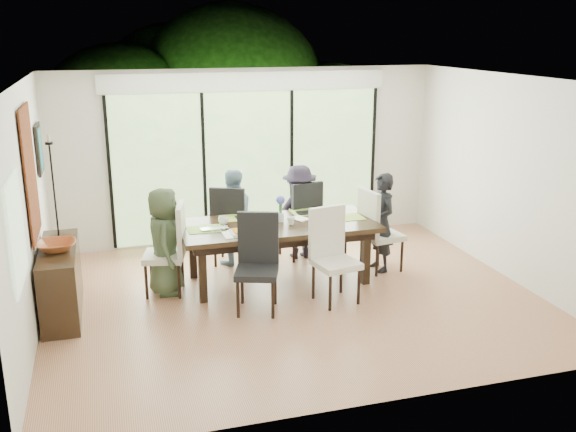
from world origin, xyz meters
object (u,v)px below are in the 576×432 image
object	(u,v)px
chair_left_end	(163,249)
chair_far_right	(299,218)
sideboard	(61,281)
vase	(281,217)
cup_a	(223,221)
table_top	(278,226)
person_far_left	(232,217)
chair_near_right	(336,257)
cup_b	(291,221)
chair_right_end	(382,229)
person_right_end	(381,222)
cup_c	(333,213)
laptop	(215,230)
bowl	(57,246)
chair_far_left	(232,224)
chair_near_left	(257,265)
person_far_right	(299,212)
person_left_end	(165,241)

from	to	relation	value
chair_left_end	chair_far_right	distance (m)	2.22
sideboard	chair_left_end	bearing A→B (deg)	13.34
vase	cup_a	xyz separation A→B (m)	(-0.75, 0.10, -0.01)
table_top	person_far_left	xyz separation A→B (m)	(-0.45, 0.83, -0.08)
chair_near_right	cup_b	bearing A→B (deg)	103.15
chair_left_end	chair_right_end	world-z (taller)	same
person_right_end	vase	bearing A→B (deg)	-97.41
chair_far_right	cup_c	size ratio (longest dim) A/B	8.87
chair_far_right	person_right_end	world-z (taller)	person_right_end
laptop	cup_b	xyz separation A→B (m)	(1.00, 0.00, 0.04)
chair_far_right	bowl	bearing A→B (deg)	7.35
chair_right_end	person_right_end	world-z (taller)	person_right_end
vase	cup_a	size ratio (longest dim) A/B	0.97
person_far_left	laptop	xyz separation A→B (m)	(-0.40, -0.93, 0.13)
chair_far_left	cup_c	bearing A→B (deg)	173.93
chair_near_left	cup_b	world-z (taller)	chair_near_left
chair_far_right	person_far_right	distance (m)	0.10
sideboard	person_far_right	bearing A→B (deg)	18.88
chair_far_right	person_far_left	distance (m)	1.01
chair_far_right	person_right_end	bearing A→B (deg)	124.19
chair_far_left	cup_a	size ratio (longest dim) A/B	8.87
cup_b	vase	bearing A→B (deg)	123.69
chair_right_end	person_far_right	world-z (taller)	person_far_right
chair_far_left	laptop	distance (m)	1.06
chair_near_right	chair_near_left	bearing A→B (deg)	168.70
table_top	cup_a	bearing A→B (deg)	167.91
sideboard	bowl	world-z (taller)	bowl
chair_near_left	laptop	size ratio (longest dim) A/B	3.33
person_right_end	sideboard	world-z (taller)	person_right_end
person_right_end	person_far_left	xyz separation A→B (m)	(-1.93, 0.83, 0.00)
chair_near_right	person_left_end	world-z (taller)	person_left_end
vase	chair_left_end	bearing A→B (deg)	-178.15
chair_left_end	person_far_right	size ratio (longest dim) A/B	0.85
cup_b	cup_c	xyz separation A→B (m)	(0.65, 0.20, 0.00)
person_far_left	chair_far_left	bearing A→B (deg)	-90.43
chair_near_right	cup_a	size ratio (longest dim) A/B	8.87
chair_near_left	chair_far_right	bearing A→B (deg)	77.59
chair_far_right	cup_b	distance (m)	1.06
chair_near_right	person_far_right	world-z (taller)	person_far_right
cup_c	bowl	world-z (taller)	bowl
person_far_left	bowl	distance (m)	2.59
vase	cup_b	bearing A→B (deg)	-56.31
chair_far_right	chair_right_end	bearing A→B (deg)	124.79
table_top	chair_right_end	size ratio (longest dim) A/B	2.18
vase	laptop	size ratio (longest dim) A/B	0.36
chair_near_right	bowl	world-z (taller)	chair_near_right
chair_near_right	sideboard	world-z (taller)	chair_near_right
chair_near_left	cup_c	size ratio (longest dim) A/B	8.87
chair_right_end	person_right_end	bearing A→B (deg)	81.21
table_top	cup_c	bearing A→B (deg)	7.13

